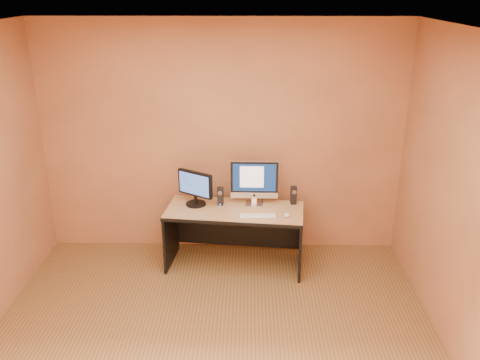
{
  "coord_description": "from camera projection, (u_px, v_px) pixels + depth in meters",
  "views": [
    {
      "loc": [
        0.3,
        -3.37,
        2.9
      ],
      "look_at": [
        0.21,
        1.43,
        1.04
      ],
      "focal_mm": 38.0,
      "sensor_mm": 36.0,
      "label": 1
    }
  ],
  "objects": [
    {
      "name": "desk",
      "position": [
        235.0,
        238.0,
        5.5
      ],
      "size": [
        1.5,
        0.78,
        0.67
      ],
      "primitive_type": null,
      "rotation": [
        0.0,
        0.0,
        -0.1
      ],
      "color": "#A68553",
      "rests_on": "ground"
    },
    {
      "name": "walls",
      "position": [
        208.0,
        218.0,
        3.73
      ],
      "size": [
        4.0,
        4.0,
        2.6
      ],
      "primitive_type": null,
      "color": "#AC6C45",
      "rests_on": "ground"
    },
    {
      "name": "mouse",
      "position": [
        287.0,
        215.0,
        5.22
      ],
      "size": [
        0.06,
        0.09,
        0.03
      ],
      "primitive_type": "ellipsoid",
      "rotation": [
        0.0,
        0.0,
        -0.05
      ],
      "color": "white",
      "rests_on": "desk"
    },
    {
      "name": "cable_a",
      "position": [
        262.0,
        199.0,
        5.62
      ],
      "size": [
        0.02,
        0.2,
        0.01
      ],
      "primitive_type": "cylinder",
      "rotation": [
        1.57,
        0.0,
        0.05
      ],
      "color": "black",
      "rests_on": "desk"
    },
    {
      "name": "speaker_left",
      "position": [
        220.0,
        196.0,
        5.46
      ],
      "size": [
        0.07,
        0.07,
        0.2
      ],
      "primitive_type": null,
      "rotation": [
        0.0,
        0.0,
        -0.09
      ],
      "color": "black",
      "rests_on": "desk"
    },
    {
      "name": "second_monitor",
      "position": [
        195.0,
        188.0,
        5.43
      ],
      "size": [
        0.48,
        0.41,
        0.38
      ],
      "primitive_type": null,
      "rotation": [
        0.0,
        0.0,
        -0.55
      ],
      "color": "black",
      "rests_on": "desk"
    },
    {
      "name": "speaker_right",
      "position": [
        294.0,
        195.0,
        5.49
      ],
      "size": [
        0.07,
        0.07,
        0.2
      ],
      "primitive_type": null,
      "rotation": [
        0.0,
        0.0,
        0.09
      ],
      "color": "black",
      "rests_on": "desk"
    },
    {
      "name": "ceiling",
      "position": [
        203.0,
        34.0,
        3.26
      ],
      "size": [
        4.0,
        4.0,
        0.0
      ],
      "primitive_type": "plane",
      "color": "white",
      "rests_on": "walls"
    },
    {
      "name": "floor",
      "position": [
        211.0,
        360.0,
        4.2
      ],
      "size": [
        4.0,
        4.0,
        0.0
      ],
      "primitive_type": "plane",
      "color": "brown",
      "rests_on": "ground"
    },
    {
      "name": "imac",
      "position": [
        254.0,
        183.0,
        5.42
      ],
      "size": [
        0.52,
        0.2,
        0.5
      ],
      "primitive_type": null,
      "rotation": [
        0.0,
        0.0,
        -0.02
      ],
      "color": "silver",
      "rests_on": "desk"
    },
    {
      "name": "cable_b",
      "position": [
        254.0,
        199.0,
        5.63
      ],
      "size": [
        0.11,
        0.13,
        0.01
      ],
      "primitive_type": "cylinder",
      "rotation": [
        1.57,
        0.0,
        -0.67
      ],
      "color": "black",
      "rests_on": "desk"
    },
    {
      "name": "keyboard",
      "position": [
        258.0,
        216.0,
        5.21
      ],
      "size": [
        0.39,
        0.12,
        0.02
      ],
      "primitive_type": "cube",
      "rotation": [
        0.0,
        0.0,
        0.04
      ],
      "color": "silver",
      "rests_on": "desk"
    }
  ]
}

